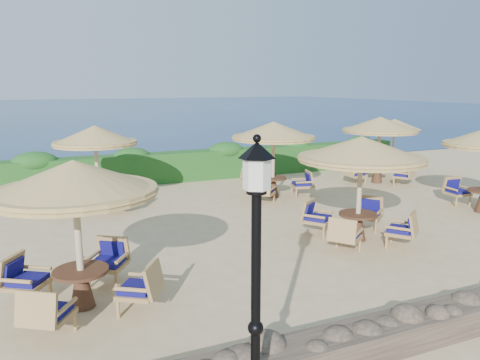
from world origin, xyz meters
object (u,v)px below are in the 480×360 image
cafe_set_1 (361,167)px  cafe_set_4 (273,142)px  lamp_post (256,299)px  cafe_set_5 (379,135)px  extra_parasol (395,124)px  cafe_set_0 (76,208)px  cafe_set_3 (96,151)px

cafe_set_1 → cafe_set_4: size_ratio=1.09×
lamp_post → cafe_set_5: lamp_post is taller
extra_parasol → cafe_set_0: 16.35m
cafe_set_4 → cafe_set_5: bearing=5.9°
lamp_post → cafe_set_5: 14.78m
lamp_post → cafe_set_0: (-1.56, 3.84, 0.28)m
cafe_set_0 → extra_parasol: bearing=29.9°
extra_parasol → cafe_set_5: size_ratio=0.81×
extra_parasol → cafe_set_5: cafe_set_5 is taller
extra_parasol → cafe_set_4: 7.48m
extra_parasol → cafe_set_5: bearing=-143.9°
extra_parasol → cafe_set_1: size_ratio=0.76×
extra_parasol → cafe_set_1: bearing=-136.1°
cafe_set_4 → cafe_set_5: (5.04, 0.52, 0.01)m
lamp_post → extra_parasol: lamp_post is taller
extra_parasol → cafe_set_4: (-7.18, -2.08, -0.24)m
cafe_set_3 → cafe_set_4: size_ratio=0.95×
lamp_post → extra_parasol: bearing=43.6°
lamp_post → cafe_set_3: lamp_post is taller
cafe_set_0 → cafe_set_3: bearing=80.5°
cafe_set_1 → extra_parasol: bearing=43.9°
cafe_set_0 → cafe_set_4: same height
cafe_set_0 → cafe_set_3: size_ratio=1.02×
lamp_post → cafe_set_3: (-0.40, 10.77, 0.31)m
cafe_set_3 → cafe_set_5: same height
lamp_post → cafe_set_0: size_ratio=1.17×
cafe_set_3 → lamp_post: bearing=-87.9°
cafe_set_0 → cafe_set_1: (6.77, 1.04, 0.07)m
cafe_set_1 → cafe_set_4: same height
extra_parasol → cafe_set_5: 2.66m
cafe_set_0 → cafe_set_1: size_ratio=0.90×
cafe_set_0 → cafe_set_5: size_ratio=0.95×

